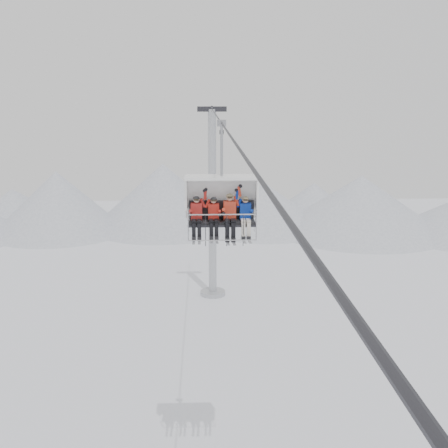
{
  "coord_description": "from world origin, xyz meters",
  "views": [
    {
      "loc": [
        -0.62,
        -16.77,
        14.2
      ],
      "look_at": [
        0.0,
        0.0,
        10.35
      ],
      "focal_mm": 45.0,
      "sensor_mm": 36.0,
      "label": 1
    }
  ],
  "objects_px": {
    "chairlift_carrier": "(222,199)",
    "skier_far_right": "(245,215)",
    "skier_center_right": "(230,214)",
    "skier_center_left": "(214,216)",
    "skier_far_left": "(197,216)",
    "lift_tower_right": "(212,217)"
  },
  "relations": [
    {
      "from": "skier_center_right",
      "to": "skier_far_left",
      "type": "bearing_deg",
      "value": -179.47
    },
    {
      "from": "chairlift_carrier",
      "to": "skier_far_right",
      "type": "xyz_separation_m",
      "value": [
        0.81,
        -0.32,
        -0.52
      ]
    },
    {
      "from": "skier_far_left",
      "to": "skier_center_left",
      "type": "height_order",
      "value": "skier_far_left"
    },
    {
      "from": "skier_far_left",
      "to": "skier_center_left",
      "type": "xyz_separation_m",
      "value": [
        0.59,
        -0.0,
        -0.02
      ]
    },
    {
      "from": "chairlift_carrier",
      "to": "skier_center_right",
      "type": "distance_m",
      "value": 0.62
    },
    {
      "from": "skier_center_left",
      "to": "skier_far_right",
      "type": "relative_size",
      "value": 1.0
    },
    {
      "from": "chairlift_carrier",
      "to": "skier_far_left",
      "type": "height_order",
      "value": "chairlift_carrier"
    },
    {
      "from": "chairlift_carrier",
      "to": "skier_center_left",
      "type": "height_order",
      "value": "chairlift_carrier"
    },
    {
      "from": "lift_tower_right",
      "to": "skier_center_right",
      "type": "distance_m",
      "value": 20.49
    },
    {
      "from": "skier_center_right",
      "to": "lift_tower_right",
      "type": "bearing_deg",
      "value": 90.79
    },
    {
      "from": "lift_tower_right",
      "to": "chairlift_carrier",
      "type": "height_order",
      "value": "lift_tower_right"
    },
    {
      "from": "lift_tower_right",
      "to": "skier_center_left",
      "type": "bearing_deg",
      "value": -90.8
    },
    {
      "from": "skier_far_left",
      "to": "skier_center_left",
      "type": "distance_m",
      "value": 0.59
    },
    {
      "from": "lift_tower_right",
      "to": "skier_far_right",
      "type": "distance_m",
      "value": 20.5
    },
    {
      "from": "skier_far_left",
      "to": "skier_far_right",
      "type": "height_order",
      "value": "skier_far_left"
    },
    {
      "from": "skier_center_right",
      "to": "skier_center_left",
      "type": "bearing_deg",
      "value": -178.43
    },
    {
      "from": "chairlift_carrier",
      "to": "skier_center_left",
      "type": "bearing_deg",
      "value": -131.21
    },
    {
      "from": "lift_tower_right",
      "to": "skier_far_left",
      "type": "height_order",
      "value": "lift_tower_right"
    },
    {
      "from": "lift_tower_right",
      "to": "skier_center_left",
      "type": "relative_size",
      "value": 7.99
    },
    {
      "from": "skier_far_left",
      "to": "skier_center_left",
      "type": "bearing_deg",
      "value": -0.46
    },
    {
      "from": "skier_far_left",
      "to": "skier_center_right",
      "type": "distance_m",
      "value": 1.14
    },
    {
      "from": "skier_far_left",
      "to": "skier_center_right",
      "type": "height_order",
      "value": "skier_center_right"
    }
  ]
}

